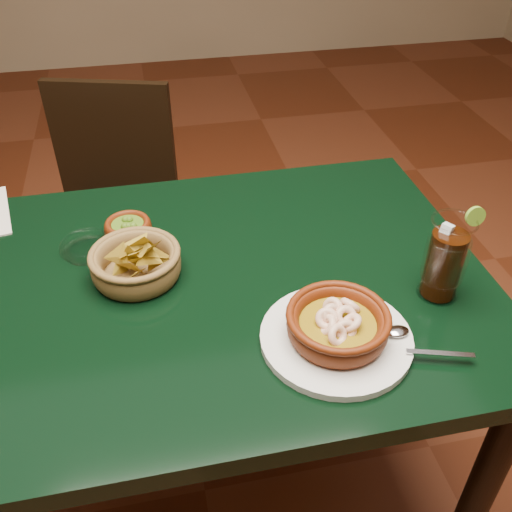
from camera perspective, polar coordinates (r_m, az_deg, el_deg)
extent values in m
plane|color=#471C0C|center=(1.70, -5.14, -22.29)|extent=(7.00, 7.00, 0.00)
cube|color=black|center=(1.13, -7.17, -3.49)|extent=(1.20, 0.80, 0.04)
cylinder|color=black|center=(1.36, 21.24, -21.65)|extent=(0.06, 0.06, 0.71)
cylinder|color=black|center=(1.73, 10.55, -3.08)|extent=(0.06, 0.06, 0.71)
cube|color=black|center=(1.83, -14.50, 1.60)|extent=(0.50, 0.50, 0.04)
cylinder|color=black|center=(1.90, -19.85, -6.43)|extent=(0.03, 0.03, 0.43)
cylinder|color=black|center=(1.80, -9.75, -7.36)|extent=(0.03, 0.03, 0.43)
cylinder|color=black|center=(2.14, -16.70, -0.13)|extent=(0.03, 0.03, 0.43)
cylinder|color=black|center=(2.04, -7.70, -0.61)|extent=(0.03, 0.03, 0.43)
cube|color=black|center=(1.86, -14.03, 10.56)|extent=(0.37, 0.14, 0.42)
cylinder|color=silver|center=(1.00, 7.99, -8.13)|extent=(0.26, 0.26, 0.01)
cylinder|color=#4C1906|center=(1.00, 8.05, -7.69)|extent=(0.15, 0.15, 0.01)
torus|color=#4C1906|center=(0.98, 8.15, -6.86)|extent=(0.20, 0.20, 0.04)
torus|color=#4C1906|center=(0.97, 8.26, -5.96)|extent=(0.18, 0.18, 0.01)
cylinder|color=#765D0D|center=(0.98, 8.16, -6.78)|extent=(0.13, 0.13, 0.01)
torus|color=beige|center=(0.98, 8.97, -6.00)|extent=(0.05, 0.05, 0.04)
torus|color=beige|center=(1.00, 9.40, -4.91)|extent=(0.05, 0.04, 0.05)
torus|color=beige|center=(1.00, 7.68, -5.20)|extent=(0.05, 0.04, 0.05)
torus|color=beige|center=(0.98, 7.54, -5.83)|extent=(0.04, 0.04, 0.05)
torus|color=beige|center=(0.97, 7.10, -6.26)|extent=(0.04, 0.04, 0.04)
torus|color=beige|center=(0.96, 7.12, -6.89)|extent=(0.03, 0.04, 0.04)
torus|color=beige|center=(0.95, 8.15, -7.89)|extent=(0.05, 0.05, 0.04)
torus|color=beige|center=(0.96, 8.91, -7.39)|extent=(0.05, 0.04, 0.05)
torus|color=beige|center=(0.97, 9.47, -6.61)|extent=(0.05, 0.04, 0.04)
cube|color=silver|center=(1.00, 17.96, -9.25)|extent=(0.11, 0.04, 0.00)
ellipsoid|color=silver|center=(1.02, 13.95, -7.32)|extent=(0.04, 0.03, 0.01)
cylinder|color=brown|center=(1.15, -11.75, -1.79)|extent=(0.15, 0.15, 0.01)
torus|color=brown|center=(1.13, -11.91, -0.83)|extent=(0.21, 0.21, 0.06)
torus|color=brown|center=(1.12, -12.07, 0.19)|extent=(0.18, 0.18, 0.01)
cone|color=olive|center=(1.11, -11.81, 1.06)|extent=(0.09, 0.08, 0.05)
cone|color=olive|center=(1.08, -11.94, -1.69)|extent=(0.07, 0.07, 0.06)
cone|color=olive|center=(1.09, -10.56, 0.76)|extent=(0.06, 0.07, 0.08)
cone|color=olive|center=(1.14, -12.45, 0.08)|extent=(0.06, 0.06, 0.06)
cone|color=olive|center=(1.10, -10.74, -0.03)|extent=(0.06, 0.06, 0.06)
cone|color=olive|center=(1.12, -12.35, 0.05)|extent=(0.07, 0.04, 0.07)
cone|color=olive|center=(1.12, -9.86, -0.23)|extent=(0.08, 0.04, 0.08)
cone|color=olive|center=(1.12, -12.07, 0.36)|extent=(0.08, 0.07, 0.05)
cone|color=olive|center=(1.14, -13.37, -0.93)|extent=(0.04, 0.08, 0.08)
cone|color=olive|center=(1.11, -9.74, -0.20)|extent=(0.09, 0.06, 0.07)
cone|color=olive|center=(1.11, -11.58, -0.33)|extent=(0.09, 0.06, 0.07)
cone|color=olive|center=(1.12, -12.34, 0.28)|extent=(0.09, 0.06, 0.07)
cone|color=olive|center=(1.09, -12.39, -1.02)|extent=(0.06, 0.06, 0.07)
cone|color=olive|center=(1.11, -11.21, 1.31)|extent=(0.07, 0.04, 0.07)
cone|color=olive|center=(1.12, -13.56, -0.05)|extent=(0.08, 0.04, 0.08)
cone|color=olive|center=(1.14, -11.97, -0.80)|extent=(0.03, 0.08, 0.08)
cylinder|color=#4C1906|center=(1.27, -12.58, 2.20)|extent=(0.08, 0.08, 0.01)
torus|color=#4C1906|center=(1.26, -12.68, 2.79)|extent=(0.12, 0.12, 0.04)
cylinder|color=#2F510E|center=(1.26, -12.71, 3.00)|extent=(0.07, 0.07, 0.01)
sphere|color=#2F510E|center=(1.24, -12.62, 2.91)|extent=(0.02, 0.02, 0.02)
sphere|color=#2F510E|center=(1.26, -12.55, 3.55)|extent=(0.02, 0.02, 0.02)
sphere|color=#2F510E|center=(1.24, -12.17, 2.93)|extent=(0.02, 0.02, 0.02)
sphere|color=#2F510E|center=(1.24, -12.99, 2.88)|extent=(0.02, 0.02, 0.02)
sphere|color=#2F510E|center=(1.26, -12.91, 3.55)|extent=(0.02, 0.02, 0.02)
cylinder|color=white|center=(1.14, 17.62, -3.45)|extent=(0.08, 0.08, 0.01)
torus|color=white|center=(1.09, 18.41, -0.26)|extent=(0.17, 0.17, 0.09)
cylinder|color=black|center=(1.10, 18.28, -0.81)|extent=(0.07, 0.07, 0.13)
cube|color=silver|center=(1.07, 19.34, 0.68)|extent=(0.03, 0.03, 0.03)
cube|color=silver|center=(1.07, 18.55, 2.54)|extent=(0.03, 0.03, 0.02)
cube|color=silver|center=(1.07, 18.71, 0.59)|extent=(0.03, 0.03, 0.03)
cube|color=silver|center=(1.08, 18.45, 1.59)|extent=(0.03, 0.03, 0.03)
cube|color=silver|center=(1.08, 19.13, 1.44)|extent=(0.02, 0.03, 0.03)
torus|color=white|center=(1.05, 19.28, 3.27)|extent=(0.08, 0.08, 0.00)
cylinder|color=olive|center=(1.06, 21.09, 3.73)|extent=(0.04, 0.01, 0.04)
cylinder|color=white|center=(1.24, -16.47, 0.56)|extent=(0.10, 0.10, 0.01)
torus|color=white|center=(1.23, -16.56, 0.97)|extent=(0.12, 0.12, 0.03)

